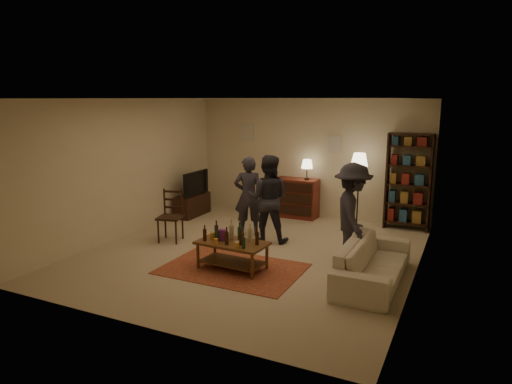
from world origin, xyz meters
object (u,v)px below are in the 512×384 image
Objects in this scene: dining_chair at (171,213)px; tv_stand at (192,199)px; dresser at (296,197)px; bookshelf at (408,181)px; sofa at (373,262)px; person_left at (249,196)px; person_by_sofa at (352,214)px; coffee_table at (232,245)px; floor_lamp at (359,165)px; person_right at (268,199)px.

dining_chair is 1.93m from tv_stand.
bookshelf is at bearing 1.57° from dresser.
sofa is 1.31× the size of person_left.
dresser is 3.12m from person_by_sofa.
sofa is at bearing 12.03° from coffee_table.
coffee_table is at bearing -39.93° from dining_chair.
floor_lamp is (3.02, 2.47, 0.81)m from dining_chair.
bookshelf reaches higher than person_left.
floor_lamp is (3.73, 0.68, 0.96)m from tv_stand.
floor_lamp is 2.31m from person_by_sofa.
floor_lamp is at bearing -12.37° from person_by_sofa.
person_right is (0.53, -0.24, 0.04)m from person_left.
person_right is at bearing 8.99° from dining_chair.
person_right reaches higher than floor_lamp.
coffee_table is 1.98m from person_left.
bookshelf is at bearing -0.82° from sofa.
tv_stand is (-0.70, 1.80, -0.15)m from dining_chair.
bookshelf is 1.20× the size of person_right.
dresser is at bearing -178.43° from bookshelf.
tv_stand is at bearing 64.66° from sofa.
person_right reaches higher than tv_stand.
person_left is 2.38m from person_by_sofa.
dining_chair is at bearing -68.69° from tv_stand.
person_right is at bearing 62.98° from sofa.
bookshelf is 3.35m from person_left.
person_by_sofa is (1.89, -2.45, 0.37)m from dresser.
floor_lamp reaches higher than coffee_table.
bookshelf is 3.07m from person_right.
sofa is (2.39, -3.11, -0.17)m from dresser.
coffee_table is 2.04m from person_by_sofa.
dining_chair is 3.12m from dresser.
coffee_table is 0.72× the size of floor_lamp.
dining_chair reaches higher than coffee_table.
dresser is 2.50m from bookshelf.
coffee_table is 2.20m from sofa.
floor_lamp is (1.23, 3.34, 0.94)m from coffee_table.
bookshelf is (4.69, 0.98, 0.65)m from tv_stand.
tv_stand is 0.63× the size of person_by_sofa.
person_left is 0.95× the size of person_right.
dining_chair is 0.60× the size of person_by_sofa.
dining_chair is 3.99m from floor_lamp.
dresser reaches higher than dining_chair.
bookshelf is at bearing 11.80° from tv_stand.
coffee_table is at bearing -86.12° from dresser.
floor_lamp is (-0.97, -0.30, 0.31)m from bookshelf.
dining_chair is at bearing 154.32° from coffee_table.
person_by_sofa reaches higher than person_right.
dining_chair is at bearing 71.21° from person_by_sofa.
bookshelf is 1.26× the size of person_left.
floor_lamp is at bearing 10.32° from tv_stand.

